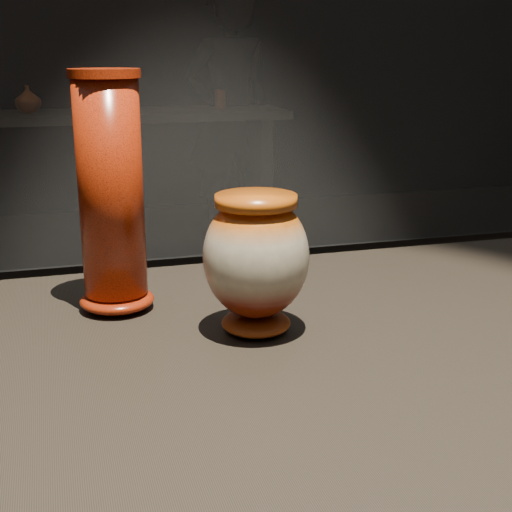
{
  "coord_description": "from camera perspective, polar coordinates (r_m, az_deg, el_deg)",
  "views": [
    {
      "loc": [
        -0.33,
        -0.79,
        1.27
      ],
      "look_at": [
        -0.08,
        0.07,
        1.01
      ],
      "focal_mm": 50.0,
      "sensor_mm": 36.0,
      "label": 1
    }
  ],
  "objects": [
    {
      "name": "main_vase",
      "position": [
        0.94,
        -0.0,
        -0.2
      ],
      "size": [
        0.16,
        0.16,
        0.19
      ],
      "rotation": [
        0.0,
        0.0,
        -0.16
      ],
      "color": "#631808",
      "rests_on": "display_plinth"
    },
    {
      "name": "tall_vase",
      "position": [
        1.03,
        -11.5,
        4.57
      ],
      "size": [
        0.14,
        0.14,
        0.34
      ],
      "rotation": [
        0.0,
        0.0,
        -0.32
      ],
      "color": "#BD2E0C",
      "rests_on": "display_plinth"
    },
    {
      "name": "back_shelf",
      "position": [
        4.54,
        -10.49,
        8.02
      ],
      "size": [
        2.0,
        0.6,
        0.9
      ],
      "color": "black",
      "rests_on": "ground"
    },
    {
      "name": "back_vase_left",
      "position": [
        4.49,
        -17.78,
        11.85
      ],
      "size": [
        0.17,
        0.17,
        0.16
      ],
      "primitive_type": "imported",
      "rotation": [
        0.0,
        0.0,
        6.13
      ],
      "color": "#8A3B14",
      "rests_on": "back_shelf"
    },
    {
      "name": "back_vase_mid",
      "position": [
        4.47,
        -10.75,
        12.5
      ],
      "size": [
        0.24,
        0.24,
        0.19
      ],
      "primitive_type": "imported",
      "rotation": [
        0.0,
        0.0,
        2.71
      ],
      "color": "#631808",
      "rests_on": "back_shelf"
    },
    {
      "name": "back_vase_right",
      "position": [
        4.66,
        -2.89,
        12.45
      ],
      "size": [
        0.07,
        0.07,
        0.11
      ],
      "primitive_type": "cylinder",
      "color": "#8A3B14",
      "rests_on": "back_shelf"
    },
    {
      "name": "visitor",
      "position": [
        4.84,
        -2.14,
        11.15
      ],
      "size": [
        0.64,
        0.45,
        1.67
      ],
      "primitive_type": "imported",
      "rotation": [
        0.0,
        0.0,
        3.23
      ],
      "color": "black",
      "rests_on": "ground"
    }
  ]
}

